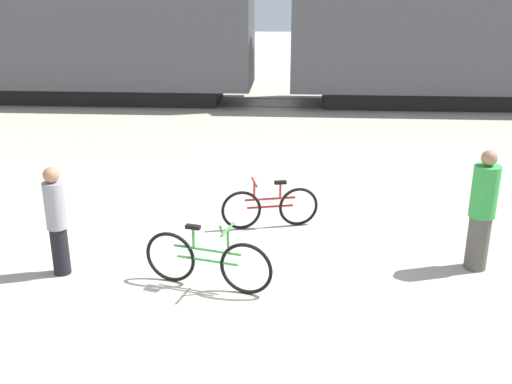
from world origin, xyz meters
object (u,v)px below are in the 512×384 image
object	(u,v)px
bicycle_maroon	(270,207)
person_in_green	(482,211)
freight_train	(272,22)
person_in_grey	(57,220)
bicycle_green	(207,261)

from	to	relation	value
bicycle_maroon	person_in_green	world-z (taller)	person_in_green
person_in_green	bicycle_maroon	bearing A→B (deg)	59.55
freight_train	person_in_grey	size ratio (longest dim) A/B	18.13
freight_train	person_in_grey	bearing A→B (deg)	-101.17
bicycle_green	bicycle_maroon	distance (m)	2.25
person_in_green	person_in_grey	size ratio (longest dim) A/B	1.12
person_in_grey	bicycle_maroon	bearing A→B (deg)	178.50
bicycle_green	bicycle_maroon	bearing A→B (deg)	70.67
person_in_green	bicycle_green	bearing A→B (deg)	95.13
bicycle_green	bicycle_maroon	xyz separation A→B (m)	(0.75, 2.13, -0.03)
person_in_green	person_in_grey	xyz separation A→B (m)	(-5.90, -0.56, -0.07)
bicycle_green	person_in_grey	bearing A→B (deg)	172.73
freight_train	bicycle_green	bearing A→B (deg)	-91.44
freight_train	bicycle_green	size ratio (longest dim) A/B	16.07
bicycle_green	person_in_green	world-z (taller)	person_in_green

